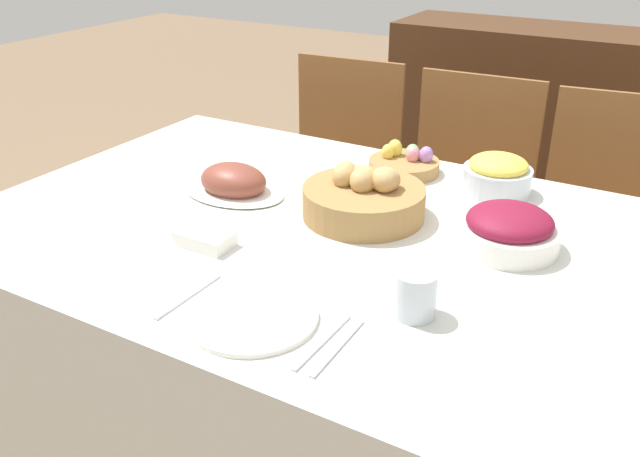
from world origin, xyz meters
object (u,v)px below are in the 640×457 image
object	(u,v)px
chair_far_right	(605,234)
butter_dish	(205,239)
sideboard	(535,131)
bread_basket	(364,198)
drinking_cup	(415,294)
beet_salad_bowl	(509,229)
knife	(322,342)
dinner_plate	(252,316)
egg_basket	(404,163)
chair_far_left	(335,176)
pineapple_bowl	(497,175)
chair_far_center	(462,203)
ham_platter	(234,183)
fork	(189,296)
spoon	(338,347)

from	to	relation	value
chair_far_right	butter_dish	bearing A→B (deg)	-128.08
chair_far_right	sideboard	bearing A→B (deg)	108.52
bread_basket	drinking_cup	xyz separation A→B (m)	(0.26, -0.32, -0.00)
bread_basket	drinking_cup	distance (m)	0.41
beet_salad_bowl	knife	bearing A→B (deg)	-108.87
dinner_plate	egg_basket	bearing A→B (deg)	93.89
chair_far_right	dinner_plate	bearing A→B (deg)	-115.04
egg_basket	drinking_cup	xyz separation A→B (m)	(0.29, -0.63, 0.02)
chair_far_left	bread_basket	xyz separation A→B (m)	(0.51, -0.80, 0.32)
bread_basket	chair_far_right	bearing A→B (deg)	60.58
sideboard	beet_salad_bowl	world-z (taller)	sideboard
pineapple_bowl	knife	bearing A→B (deg)	-94.40
chair_far_center	butter_dish	xyz separation A→B (m)	(-0.21, -1.09, 0.29)
chair_far_right	butter_dish	distance (m)	1.32
sideboard	ham_platter	world-z (taller)	sideboard
pineapple_bowl	chair_far_right	bearing A→B (deg)	66.00
knife	bread_basket	bearing A→B (deg)	110.01
chair_far_center	chair_far_left	size ratio (longest dim) A/B	1.00
ham_platter	dinner_plate	bearing A→B (deg)	-50.34
fork	spoon	size ratio (longest dim) A/B	1.00
chair_far_right	ham_platter	bearing A→B (deg)	-139.80
egg_basket	butter_dish	size ratio (longest dim) A/B	1.57
fork	spoon	bearing A→B (deg)	1.00
chair_far_right	dinner_plate	size ratio (longest dim) A/B	3.84
chair_far_left	chair_far_center	bearing A→B (deg)	-3.32
beet_salad_bowl	pineapple_bowl	bearing A→B (deg)	111.39
chair_far_center	beet_salad_bowl	xyz separation A→B (m)	(0.34, -0.78, 0.32)
spoon	bread_basket	bearing A→B (deg)	111.16
chair_far_right	bread_basket	size ratio (longest dim) A/B	3.21
sideboard	drinking_cup	distance (m)	2.16
pineapple_bowl	fork	xyz separation A→B (m)	(-0.34, -0.76, -0.05)
dinner_plate	butter_dish	xyz separation A→B (m)	(-0.25, 0.18, 0.01)
spoon	dinner_plate	bearing A→B (deg)	179.00
chair_far_left	butter_dish	world-z (taller)	chair_far_left
knife	butter_dish	bearing A→B (deg)	156.25
chair_far_left	sideboard	distance (m)	1.11
ham_platter	beet_salad_bowl	distance (m)	0.67
butter_dish	dinner_plate	bearing A→B (deg)	-36.05
bread_basket	drinking_cup	world-z (taller)	bread_basket
spoon	fork	bearing A→B (deg)	179.00
drinking_cup	butter_dish	xyz separation A→B (m)	(-0.49, 0.02, -0.03)
chair_far_right	beet_salad_bowl	world-z (taller)	chair_far_right
chair_far_right	egg_basket	size ratio (longest dim) A/B	4.81
sideboard	beet_salad_bowl	size ratio (longest dim) A/B	6.16
chair_far_left	bread_basket	distance (m)	1.00
chair_far_center	drinking_cup	world-z (taller)	chair_far_center
fork	spoon	world-z (taller)	same
fork	butter_dish	distance (m)	0.21
chair_far_left	chair_far_right	world-z (taller)	same
pineapple_bowl	fork	size ratio (longest dim) A/B	0.96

